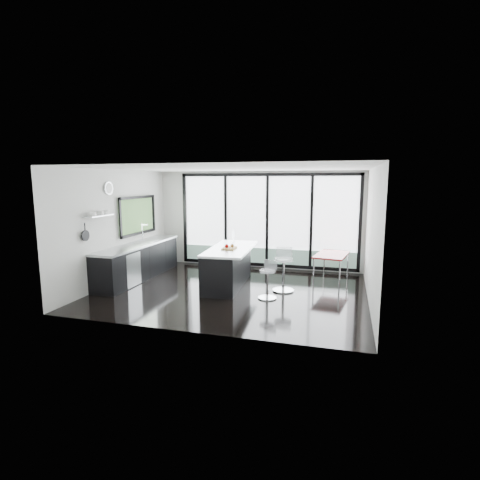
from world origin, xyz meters
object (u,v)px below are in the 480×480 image
(island, at_px, (228,266))
(red_table, at_px, (331,267))
(bar_stool_near, at_px, (267,284))
(bar_stool_far, at_px, (283,275))

(island, xyz_separation_m, red_table, (2.41, 1.20, -0.13))
(island, relative_size, red_table, 1.85)
(bar_stool_near, bearing_deg, bar_stool_far, 86.29)
(bar_stool_near, relative_size, bar_stool_far, 0.82)
(island, bearing_deg, bar_stool_near, -34.30)
(island, height_order, bar_stool_near, island)
(bar_stool_far, bearing_deg, red_table, 46.23)
(bar_stool_near, height_order, bar_stool_far, bar_stool_far)
(bar_stool_far, distance_m, red_table, 1.68)
(island, bearing_deg, red_table, 26.39)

